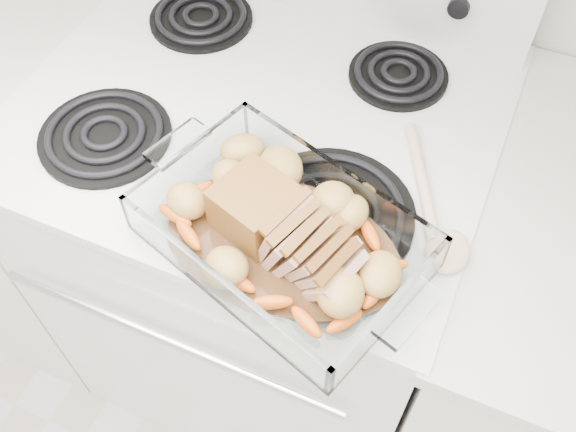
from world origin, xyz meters
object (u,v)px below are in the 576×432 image
at_px(counter_right, 567,370).
at_px(electric_range, 266,253).
at_px(pork_roast, 273,226).
at_px(baking_dish, 282,239).
at_px(counter_left, 23,166).

bearing_deg(counter_right, electric_range, 179.90).
bearing_deg(pork_roast, baking_dish, 14.92).
xyz_separation_m(counter_left, counter_right, (1.33, 0.00, 0.00)).
relative_size(electric_range, counter_left, 1.20).
distance_m(counter_left, baking_dish, 0.99).
bearing_deg(counter_right, pork_roast, -155.47).
bearing_deg(counter_left, counter_right, 0.00).
bearing_deg(baking_dish, pork_roast, -161.75).
distance_m(electric_range, counter_left, 0.67).
xyz_separation_m(counter_left, pork_roast, (0.80, -0.24, 0.52)).
bearing_deg(baking_dish, electric_range, 140.29).
bearing_deg(electric_range, pork_roast, -60.24).
relative_size(baking_dish, pork_roast, 1.70).
relative_size(counter_left, pork_roast, 4.31).
xyz_separation_m(counter_right, baking_dish, (-0.51, -0.24, 0.50)).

